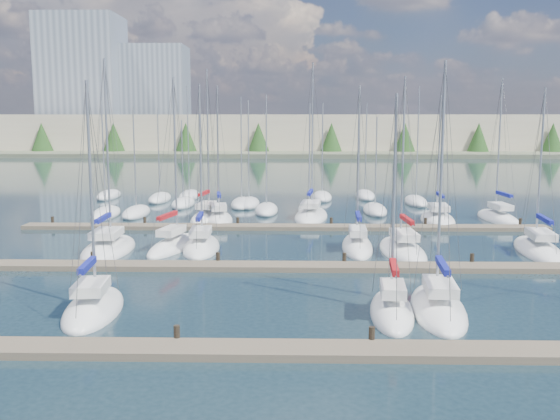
{
  "coord_description": "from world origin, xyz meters",
  "views": [
    {
      "loc": [
        0.8,
        -21.58,
        9.3
      ],
      "look_at": [
        0.0,
        14.0,
        4.0
      ],
      "focal_mm": 40.0,
      "sensor_mm": 36.0,
      "label": 1
    }
  ],
  "objects_px": {
    "sailboat_p": "(311,216)",
    "sailboat_i": "(174,246)",
    "sailboat_j": "(201,247)",
    "sailboat_o": "(219,219)",
    "sailboat_r": "(498,218)",
    "sailboat_c": "(94,308)",
    "sailboat_n": "(207,217)",
    "sailboat_q": "(438,219)",
    "sailboat_e": "(438,308)",
    "sailboat_d": "(392,311)",
    "sailboat_k": "(357,246)",
    "sailboat_h": "(109,249)",
    "sailboat_l": "(402,250)",
    "sailboat_m": "(538,250)"
  },
  "relations": [
    {
      "from": "sailboat_k",
      "to": "sailboat_i",
      "type": "bearing_deg",
      "value": -176.07
    },
    {
      "from": "sailboat_j",
      "to": "sailboat_p",
      "type": "height_order",
      "value": "sailboat_p"
    },
    {
      "from": "sailboat_r",
      "to": "sailboat_h",
      "type": "bearing_deg",
      "value": -160.28
    },
    {
      "from": "sailboat_n",
      "to": "sailboat_k",
      "type": "bearing_deg",
      "value": -38.98
    },
    {
      "from": "sailboat_d",
      "to": "sailboat_m",
      "type": "bearing_deg",
      "value": 54.16
    },
    {
      "from": "sailboat_h",
      "to": "sailboat_r",
      "type": "xyz_separation_m",
      "value": [
        31.66,
        13.94,
        0.02
      ]
    },
    {
      "from": "sailboat_l",
      "to": "sailboat_e",
      "type": "xyz_separation_m",
      "value": [
        -0.55,
        -13.17,
        0.01
      ]
    },
    {
      "from": "sailboat_r",
      "to": "sailboat_j",
      "type": "bearing_deg",
      "value": -156.33
    },
    {
      "from": "sailboat_r",
      "to": "sailboat_j",
      "type": "distance_m",
      "value": 28.49
    },
    {
      "from": "sailboat_n",
      "to": "sailboat_o",
      "type": "bearing_deg",
      "value": -39.19
    },
    {
      "from": "sailboat_e",
      "to": "sailboat_q",
      "type": "bearing_deg",
      "value": 82.6
    },
    {
      "from": "sailboat_n",
      "to": "sailboat_o",
      "type": "distance_m",
      "value": 1.79
    },
    {
      "from": "sailboat_c",
      "to": "sailboat_j",
      "type": "distance_m",
      "value": 14.8
    },
    {
      "from": "sailboat_h",
      "to": "sailboat_i",
      "type": "distance_m",
      "value": 4.51
    },
    {
      "from": "sailboat_k",
      "to": "sailboat_m",
      "type": "xyz_separation_m",
      "value": [
        12.47,
        -0.97,
        -0.02
      ]
    },
    {
      "from": "sailboat_d",
      "to": "sailboat_j",
      "type": "distance_m",
      "value": 18.4
    },
    {
      "from": "sailboat_d",
      "to": "sailboat_n",
      "type": "relative_size",
      "value": 0.77
    },
    {
      "from": "sailboat_h",
      "to": "sailboat_n",
      "type": "bearing_deg",
      "value": 68.73
    },
    {
      "from": "sailboat_r",
      "to": "sailboat_o",
      "type": "xyz_separation_m",
      "value": [
        -25.42,
        -1.13,
        0.0
      ]
    },
    {
      "from": "sailboat_p",
      "to": "sailboat_k",
      "type": "bearing_deg",
      "value": -71.53
    },
    {
      "from": "sailboat_h",
      "to": "sailboat_l",
      "type": "height_order",
      "value": "sailboat_h"
    },
    {
      "from": "sailboat_c",
      "to": "sailboat_m",
      "type": "relative_size",
      "value": 0.98
    },
    {
      "from": "sailboat_m",
      "to": "sailboat_p",
      "type": "distance_m",
      "value": 21.33
    },
    {
      "from": "sailboat_c",
      "to": "sailboat_h",
      "type": "bearing_deg",
      "value": 98.29
    },
    {
      "from": "sailboat_p",
      "to": "sailboat_o",
      "type": "relative_size",
      "value": 1.17
    },
    {
      "from": "sailboat_k",
      "to": "sailboat_e",
      "type": "xyz_separation_m",
      "value": [
        2.45,
        -14.55,
        -0.01
      ]
    },
    {
      "from": "sailboat_k",
      "to": "sailboat_j",
      "type": "relative_size",
      "value": 0.99
    },
    {
      "from": "sailboat_h",
      "to": "sailboat_r",
      "type": "distance_m",
      "value": 34.59
    },
    {
      "from": "sailboat_c",
      "to": "sailboat_q",
      "type": "bearing_deg",
      "value": 44.64
    },
    {
      "from": "sailboat_c",
      "to": "sailboat_m",
      "type": "distance_m",
      "value": 30.12
    },
    {
      "from": "sailboat_c",
      "to": "sailboat_n",
      "type": "distance_m",
      "value": 27.93
    },
    {
      "from": "sailboat_q",
      "to": "sailboat_p",
      "type": "bearing_deg",
      "value": 175.98
    },
    {
      "from": "sailboat_r",
      "to": "sailboat_c",
      "type": "relative_size",
      "value": 1.15
    },
    {
      "from": "sailboat_o",
      "to": "sailboat_r",
      "type": "bearing_deg",
      "value": -5.68
    },
    {
      "from": "sailboat_h",
      "to": "sailboat_o",
      "type": "height_order",
      "value": "sailboat_h"
    },
    {
      "from": "sailboat_q",
      "to": "sailboat_p",
      "type": "height_order",
      "value": "sailboat_p"
    },
    {
      "from": "sailboat_m",
      "to": "sailboat_e",
      "type": "xyz_separation_m",
      "value": [
        -10.02,
        -13.58,
        0.01
      ]
    },
    {
      "from": "sailboat_h",
      "to": "sailboat_e",
      "type": "height_order",
      "value": "sailboat_h"
    },
    {
      "from": "sailboat_p",
      "to": "sailboat_i",
      "type": "bearing_deg",
      "value": -119.65
    },
    {
      "from": "sailboat_l",
      "to": "sailboat_p",
      "type": "bearing_deg",
      "value": 108.61
    },
    {
      "from": "sailboat_c",
      "to": "sailboat_o",
      "type": "bearing_deg",
      "value": 78.42
    },
    {
      "from": "sailboat_r",
      "to": "sailboat_q",
      "type": "xyz_separation_m",
      "value": [
        -5.67,
        -0.72,
        -0.02
      ]
    },
    {
      "from": "sailboat_d",
      "to": "sailboat_j",
      "type": "xyz_separation_m",
      "value": [
        -11.24,
        14.57,
        -0.01
      ]
    },
    {
      "from": "sailboat_k",
      "to": "sailboat_h",
      "type": "bearing_deg",
      "value": -173.05
    },
    {
      "from": "sailboat_k",
      "to": "sailboat_o",
      "type": "distance_m",
      "value": 16.2
    },
    {
      "from": "sailboat_q",
      "to": "sailboat_l",
      "type": "distance_m",
      "value": 14.46
    },
    {
      "from": "sailboat_r",
      "to": "sailboat_m",
      "type": "xyz_separation_m",
      "value": [
        -1.65,
        -13.7,
        -0.02
      ]
    },
    {
      "from": "sailboat_h",
      "to": "sailboat_i",
      "type": "xyz_separation_m",
      "value": [
        4.4,
        1.0,
        0.02
      ]
    },
    {
      "from": "sailboat_k",
      "to": "sailboat_m",
      "type": "relative_size",
      "value": 1.02
    },
    {
      "from": "sailboat_n",
      "to": "sailboat_q",
      "type": "bearing_deg",
      "value": 4.42
    }
  ]
}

